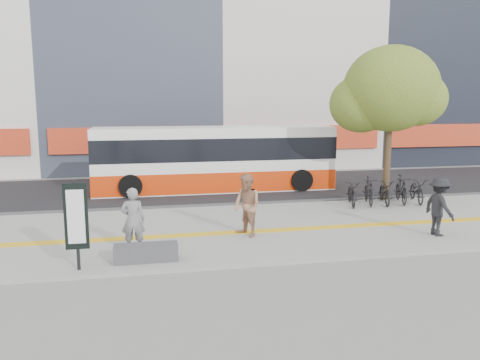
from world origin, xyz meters
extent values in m
plane|color=slate|center=(0.00, 0.00, 0.00)|extent=(120.00, 120.00, 0.00)
cube|color=slate|center=(0.00, 1.50, 0.04)|extent=(40.00, 7.00, 0.08)
cube|color=gold|center=(0.00, 1.00, 0.09)|extent=(40.00, 0.45, 0.01)
cube|color=black|center=(0.00, 9.00, 0.03)|extent=(40.00, 8.00, 0.06)
cube|color=#3D3D40|center=(0.00, 5.00, 0.07)|extent=(40.00, 0.25, 0.14)
cube|color=red|center=(2.00, 14.05, 2.00)|extent=(19.00, 0.50, 1.40)
cube|color=#3D3D40|center=(-2.60, -1.20, 0.30)|extent=(1.60, 0.45, 0.45)
cylinder|color=black|center=(-4.20, -1.50, 1.18)|extent=(0.08, 0.08, 2.20)
cube|color=black|center=(-4.20, -1.50, 1.40)|extent=(0.55, 0.08, 1.60)
cube|color=white|center=(-4.20, -1.55, 1.40)|extent=(0.40, 0.02, 1.30)
cylinder|color=#3D2E1C|center=(7.20, 4.70, 1.68)|extent=(0.28, 0.28, 3.20)
ellipsoid|color=#3E6822|center=(7.20, 4.70, 4.60)|extent=(3.80, 3.80, 3.42)
ellipsoid|color=#3E6822|center=(6.20, 5.20, 4.00)|extent=(2.60, 2.60, 2.34)
ellipsoid|color=#3E6822|center=(8.10, 4.30, 4.20)|extent=(2.40, 2.40, 2.16)
ellipsoid|color=#3E6822|center=(7.50, 5.50, 5.40)|extent=(2.20, 2.20, 1.98)
cube|color=white|center=(0.66, 8.50, 1.51)|extent=(10.87, 2.26, 2.90)
cube|color=red|center=(0.66, 8.50, 0.56)|extent=(10.89, 2.28, 0.91)
cube|color=black|center=(0.66, 8.50, 2.01)|extent=(10.89, 2.28, 1.00)
cylinder|color=black|center=(-3.14, 7.37, 0.56)|extent=(1.00, 0.32, 1.00)
cylinder|color=black|center=(-3.14, 9.63, 0.56)|extent=(1.00, 0.32, 1.00)
cylinder|color=black|center=(4.47, 7.37, 0.56)|extent=(1.00, 0.32, 1.00)
cylinder|color=black|center=(4.47, 9.63, 0.56)|extent=(1.00, 0.32, 1.00)
imported|color=black|center=(5.38, 4.00, 0.58)|extent=(1.21, 2.01, 1.00)
imported|color=black|center=(6.09, 4.00, 0.63)|extent=(1.05, 1.92, 1.11)
imported|color=black|center=(6.79, 4.00, 0.58)|extent=(1.21, 2.01, 1.00)
imported|color=black|center=(7.49, 4.00, 0.63)|extent=(1.05, 1.92, 1.11)
imported|color=black|center=(8.20, 4.00, 0.58)|extent=(1.21, 2.01, 1.00)
imported|color=black|center=(-2.92, -0.31, 0.96)|extent=(0.67, 0.46, 1.76)
imported|color=#A77759|center=(0.41, 0.56, 1.02)|extent=(1.05, 1.14, 1.89)
imported|color=black|center=(6.10, -0.53, 0.97)|extent=(0.78, 1.22, 1.79)
camera|label=1|loc=(-2.62, -13.11, 4.08)|focal=35.84mm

